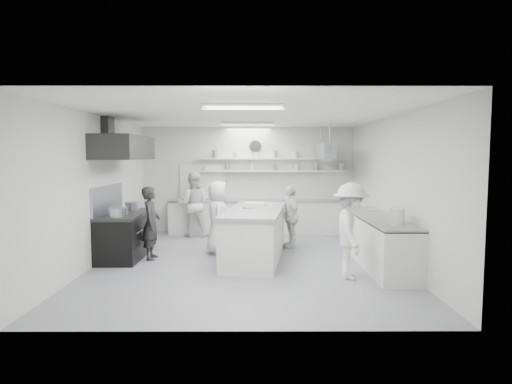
{
  "coord_description": "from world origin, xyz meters",
  "views": [
    {
      "loc": [
        0.18,
        -8.57,
        2.17
      ],
      "look_at": [
        0.21,
        0.6,
        1.39
      ],
      "focal_mm": 29.61,
      "sensor_mm": 36.0,
      "label": 1
    }
  ],
  "objects_px": {
    "right_counter": "(377,241)",
    "prep_island": "(255,235)",
    "stove": "(126,236)",
    "cook_back": "(193,204)",
    "back_counter": "(259,217)",
    "cook_stove": "(151,223)"
  },
  "relations": [
    {
      "from": "stove",
      "to": "right_counter",
      "type": "bearing_deg",
      "value": -6.52
    },
    {
      "from": "back_counter",
      "to": "cook_back",
      "type": "bearing_deg",
      "value": -166.04
    },
    {
      "from": "stove",
      "to": "right_counter",
      "type": "distance_m",
      "value": 5.28
    },
    {
      "from": "stove",
      "to": "prep_island",
      "type": "xyz_separation_m",
      "value": [
        2.79,
        -0.19,
        0.06
      ]
    },
    {
      "from": "right_counter",
      "to": "cook_back",
      "type": "xyz_separation_m",
      "value": [
        -4.14,
        2.96,
        0.41
      ]
    },
    {
      "from": "back_counter",
      "to": "cook_back",
      "type": "xyz_separation_m",
      "value": [
        -1.79,
        -0.44,
        0.42
      ]
    },
    {
      "from": "stove",
      "to": "cook_back",
      "type": "bearing_deg",
      "value": 64.72
    },
    {
      "from": "cook_back",
      "to": "prep_island",
      "type": "bearing_deg",
      "value": 119.36
    },
    {
      "from": "cook_stove",
      "to": "right_counter",
      "type": "bearing_deg",
      "value": -98.13
    },
    {
      "from": "right_counter",
      "to": "prep_island",
      "type": "relative_size",
      "value": 1.19
    },
    {
      "from": "back_counter",
      "to": "prep_island",
      "type": "height_order",
      "value": "prep_island"
    },
    {
      "from": "right_counter",
      "to": "prep_island",
      "type": "height_order",
      "value": "prep_island"
    },
    {
      "from": "cook_stove",
      "to": "cook_back",
      "type": "bearing_deg",
      "value": -14.45
    },
    {
      "from": "cook_stove",
      "to": "prep_island",
      "type": "bearing_deg",
      "value": -93.22
    },
    {
      "from": "cook_back",
      "to": "cook_stove",
      "type": "bearing_deg",
      "value": 74.56
    },
    {
      "from": "back_counter",
      "to": "right_counter",
      "type": "relative_size",
      "value": 1.52
    },
    {
      "from": "stove",
      "to": "prep_island",
      "type": "relative_size",
      "value": 0.65
    },
    {
      "from": "prep_island",
      "to": "right_counter",
      "type": "bearing_deg",
      "value": -1.77
    },
    {
      "from": "prep_island",
      "to": "cook_back",
      "type": "relative_size",
      "value": 1.58
    },
    {
      "from": "prep_island",
      "to": "cook_stove",
      "type": "xyz_separation_m",
      "value": [
        -2.19,
        0.01,
        0.26
      ]
    },
    {
      "from": "cook_back",
      "to": "back_counter",
      "type": "bearing_deg",
      "value": -170.0
    },
    {
      "from": "stove",
      "to": "back_counter",
      "type": "bearing_deg",
      "value": 43.99
    }
  ]
}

